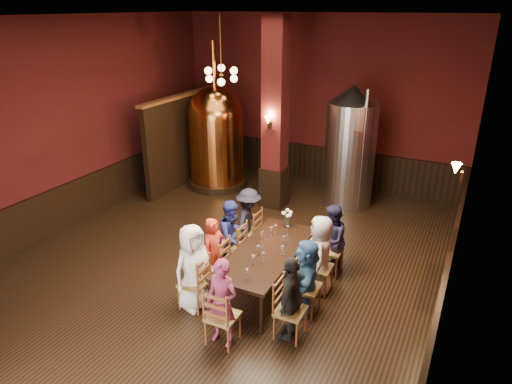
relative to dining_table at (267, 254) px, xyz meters
The scene contains 41 objects.
room 2.01m from the dining_table, 152.80° to the left, with size 10.00×10.02×4.50m.
wainscot_right 2.91m from the dining_table, 11.43° to the left, with size 0.08×9.90×1.00m, color black.
wainscot_back 5.65m from the dining_table, 101.42° to the left, with size 7.90×0.08×1.00m, color black.
wainscot_left 5.11m from the dining_table, behind, with size 0.08×9.90×1.00m, color black.
column 3.98m from the dining_table, 112.79° to the left, with size 0.58×0.58×4.50m, color #4C1013.
partition 5.76m from the dining_table, 138.84° to the left, with size 0.22×3.50×2.40m, color black.
pendant_cluster 5.14m from the dining_table, 130.02° to the left, with size 0.90×0.90×1.70m, color #A57226, non-canonical shape.
sconce_wall 3.45m from the dining_table, 26.29° to the left, with size 0.20×0.20×0.36m, color black, non-canonical shape.
sconce_column 3.71m from the dining_table, 114.76° to the left, with size 0.20×0.20×0.36m, color black, non-canonical shape.
dining_table is the anchor object (origin of this frame).
chair_0 1.33m from the dining_table, 129.21° to the right, with size 0.46×0.46×0.92m, color brown, non-canonical shape.
person_0 1.31m from the dining_table, 129.21° to the right, with size 0.73×0.47×1.49m, color white.
chair_1 0.94m from the dining_table, 157.63° to the right, with size 0.46×0.46×0.92m, color brown, non-canonical shape.
person_1 0.91m from the dining_table, 157.63° to the right, with size 0.48×0.31×1.32m, color red.
chair_2 0.94m from the dining_table, 159.94° to the left, with size 0.46×0.46×0.92m, color brown, non-canonical shape.
person_2 0.91m from the dining_table, 159.94° to the left, with size 0.68×0.33×1.39m, color navy.
chair_3 1.33m from the dining_table, 131.52° to the left, with size 0.46×0.46×0.92m, color brown, non-canonical shape.
person_3 1.31m from the dining_table, 131.52° to the left, with size 0.89×0.51×1.38m, color black.
chair_4 1.33m from the dining_table, 48.48° to the right, with size 0.46×0.46×0.92m, color brown, non-canonical shape.
person_4 1.31m from the dining_table, 48.48° to the right, with size 0.80×0.33×1.36m, color black.
chair_5 0.94m from the dining_table, 20.06° to the right, with size 0.46×0.46×0.92m, color brown, non-canonical shape.
person_5 0.91m from the dining_table, 20.06° to the right, with size 1.22×0.39×1.31m, color #2E5D8A.
chair_6 0.94m from the dining_table, 22.37° to the left, with size 0.46×0.46×0.92m, color brown, non-canonical shape.
person_6 0.91m from the dining_table, 22.37° to the left, with size 0.70×0.45×1.43m, color #B9B2A3.
chair_7 1.33m from the dining_table, 50.79° to the left, with size 0.46×0.46×0.92m, color brown, non-canonical shape.
person_7 1.31m from the dining_table, 50.79° to the left, with size 0.66×0.33×1.36m, color #1D1D3A.
chair_8 1.57m from the dining_table, 88.85° to the right, with size 0.46×0.46×0.92m, color brown, non-canonical shape.
person_8 1.55m from the dining_table, 88.85° to the right, with size 0.50×0.33×1.38m, color #923059.
copper_kettle 5.23m from the dining_table, 130.98° to the left, with size 1.75×1.75×3.86m.
steel_vessel 4.35m from the dining_table, 87.71° to the left, with size 1.40×1.40×2.97m.
rose_vase 1.04m from the dining_table, 93.66° to the left, with size 0.21×0.21×0.36m.
wine_glass_0 0.33m from the dining_table, ahead, with size 0.07×0.07×0.17m, color white, non-canonical shape.
wine_glass_1 0.40m from the dining_table, 62.27° to the left, with size 0.07×0.07×0.17m, color white, non-canonical shape.
wine_glass_2 0.93m from the dining_table, 83.81° to the right, with size 0.07×0.07×0.17m, color white, non-canonical shape.
wine_glass_3 0.39m from the dining_table, 73.73° to the right, with size 0.07×0.07×0.17m, color white, non-canonical shape.
wine_glass_4 0.74m from the dining_table, 83.54° to the left, with size 0.07×0.07×0.17m, color white, non-canonical shape.
wine_glass_5 0.25m from the dining_table, 113.05° to the right, with size 0.07×0.07×0.17m, color white, non-canonical shape.
wine_glass_6 0.40m from the dining_table, 128.48° to the left, with size 0.07×0.07×0.17m, color white, non-canonical shape.
wine_glass_7 0.69m from the dining_table, 102.31° to the left, with size 0.07×0.07×0.17m, color white, non-canonical shape.
wine_glass_8 0.60m from the dining_table, 108.07° to the left, with size 0.07×0.07×0.17m, color white, non-canonical shape.
wine_glass_9 0.53m from the dining_table, 90.21° to the right, with size 0.07×0.07×0.17m, color white, non-canonical shape.
Camera 1 is at (4.06, -6.78, 4.68)m, focal length 32.00 mm.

